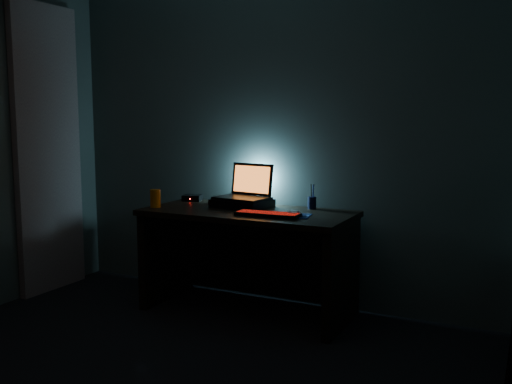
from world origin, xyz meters
TOP-DOWN VIEW (x-y plane):
  - room at (0.00, 0.00)m, footprint 3.50×4.00m
  - desk at (0.00, 1.67)m, footprint 1.50×0.70m
  - curtain at (-1.71, 1.42)m, footprint 0.06×0.65m
  - riser at (-0.10, 1.73)m, footprint 0.44×0.35m
  - laptop at (-0.10, 1.78)m, footprint 0.41×0.33m
  - keyboard at (0.23, 1.46)m, footprint 0.45×0.16m
  - mousepad at (0.39, 1.55)m, footprint 0.25×0.24m
  - mouse at (0.39, 1.55)m, footprint 0.07×0.11m
  - pen_cup at (0.39, 1.89)m, footprint 0.06×0.06m
  - juice_glass at (-0.68, 1.45)m, footprint 0.10×0.10m
  - router at (-0.61, 1.85)m, footprint 0.17×0.15m

SIDE VIEW (x-z plane):
  - desk at x=0.00m, z-range 0.12..0.87m
  - mousepad at x=0.39m, z-range 0.75..0.75m
  - keyboard at x=0.23m, z-range 0.75..0.78m
  - mouse at x=0.39m, z-range 0.75..0.78m
  - router at x=-0.61m, z-range 0.75..0.80m
  - riser at x=-0.10m, z-range 0.75..0.81m
  - pen_cup at x=0.39m, z-range 0.75..0.84m
  - juice_glass at x=-0.68m, z-range 0.75..0.88m
  - laptop at x=-0.10m, z-range 0.74..1.00m
  - curtain at x=-1.71m, z-range 0.00..2.30m
  - room at x=0.00m, z-range 0.00..2.50m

